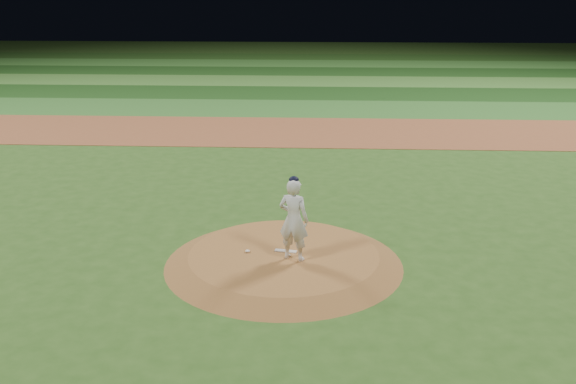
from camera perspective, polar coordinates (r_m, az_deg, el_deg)
The scene contains 12 objects.
ground at distance 14.98m, azimuth -0.38°, elevation -6.37°, with size 120.00×120.00×0.00m, color #2D541B.
infield_dirt_band at distance 28.31m, azimuth 1.21°, elevation 5.40°, with size 70.00×6.00×0.02m, color brown.
outfield_stripe_0 at distance 33.70m, azimuth 1.49°, elevation 7.43°, with size 70.00×5.00×0.02m, color #2F6926.
outfield_stripe_1 at distance 38.63m, azimuth 1.67°, elevation 8.79°, with size 70.00×5.00×0.02m, color #194115.
outfield_stripe_2 at distance 43.57m, azimuth 1.82°, elevation 9.84°, with size 70.00×5.00×0.02m, color #407C2D.
outfield_stripe_3 at distance 48.52m, azimuth 1.93°, elevation 10.67°, with size 70.00×5.00×0.02m, color #1C4716.
outfield_stripe_4 at distance 53.48m, azimuth 2.03°, elevation 11.35°, with size 70.00×5.00×0.02m, color #387A2C.
outfield_stripe_5 at distance 58.45m, azimuth 2.11°, elevation 11.91°, with size 70.00×5.00×0.02m, color #244F19.
pitchers_mound at distance 14.93m, azimuth -0.38°, elevation -5.94°, with size 5.50×5.50×0.25m, color #925D2D.
pitching_rubber at distance 14.99m, azimuth -0.20°, elevation -5.26°, with size 0.51×0.13×0.03m, color silver.
rosin_bag at distance 14.97m, azimuth -3.62°, elevation -5.26°, with size 0.11×0.11×0.06m, color white.
pitcher_on_mound at distance 14.24m, azimuth 0.51°, elevation -2.43°, with size 0.81×0.66×1.95m.
Camera 1 is at (0.77, -13.62, 6.18)m, focal length 40.00 mm.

